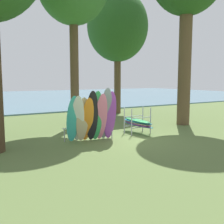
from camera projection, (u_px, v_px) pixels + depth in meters
ground_plane at (124, 140)px, 11.84m from camera, size 80.00×80.00×0.00m
lake_water at (3, 98)px, 35.92m from camera, size 80.00×36.00×0.10m
tree_mid_behind at (118, 27)px, 20.24m from camera, size 4.47×4.47×8.98m
leaning_board_pile at (92, 117)px, 11.45m from camera, size 2.24×1.17×2.27m
board_storage_rack at (138, 123)px, 13.20m from camera, size 1.15×2.13×1.25m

